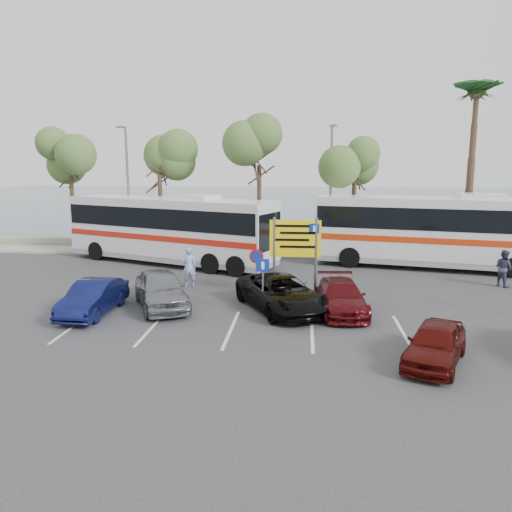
# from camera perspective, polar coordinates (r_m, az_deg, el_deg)

# --- Properties ---
(ground) EXTENTS (120.00, 120.00, 0.00)m
(ground) POSITION_cam_1_polar(r_m,az_deg,el_deg) (19.02, 1.19, -7.48)
(ground) COLOR #313134
(ground) RESTS_ON ground
(kerb_strip) EXTENTS (44.00, 2.40, 0.15)m
(kerb_strip) POSITION_cam_1_polar(r_m,az_deg,el_deg) (32.58, 2.99, 0.32)
(kerb_strip) COLOR #9B988D
(kerb_strip) RESTS_ON ground
(seawall) EXTENTS (48.00, 0.80, 0.60)m
(seawall) POSITION_cam_1_polar(r_m,az_deg,el_deg) (34.51, 3.14, 1.28)
(seawall) COLOR gray
(seawall) RESTS_ON ground
(sea) EXTENTS (140.00, 140.00, 0.00)m
(sea) POSITION_cam_1_polar(r_m,az_deg,el_deg) (78.26, 4.43, 6.31)
(sea) COLOR #445F6D
(sea) RESTS_ON ground
(tree_far_left) EXTENTS (3.20, 3.20, 7.60)m
(tree_far_left) POSITION_cam_1_polar(r_m,az_deg,el_deg) (35.49, -20.54, 10.67)
(tree_far_left) COLOR #382619
(tree_far_left) RESTS_ON kerb_strip
(tree_left) EXTENTS (3.20, 3.20, 7.20)m
(tree_left) POSITION_cam_1_polar(r_m,az_deg,el_deg) (33.35, -11.02, 10.62)
(tree_left) COLOR #382619
(tree_left) RESTS_ON kerb_strip
(tree_mid) EXTENTS (3.20, 3.20, 8.00)m
(tree_mid) POSITION_cam_1_polar(r_m,az_deg,el_deg) (32.15, 0.38, 11.98)
(tree_mid) COLOR #382619
(tree_mid) RESTS_ON kerb_strip
(tree_right) EXTENTS (3.20, 3.20, 7.40)m
(tree_right) POSITION_cam_1_polar(r_m,az_deg,el_deg) (32.18, 11.28, 10.91)
(tree_right) COLOR #382619
(tree_right) RESTS_ON kerb_strip
(palm_tree) EXTENTS (4.80, 4.80, 11.20)m
(palm_tree) POSITION_cam_1_polar(r_m,az_deg,el_deg) (33.84, 23.91, 16.49)
(palm_tree) COLOR #382619
(palm_tree) RESTS_ON kerb_strip
(street_lamp_left) EXTENTS (0.45, 1.15, 8.01)m
(street_lamp_left) POSITION_cam_1_polar(r_m,az_deg,el_deg) (33.53, -14.48, 8.08)
(street_lamp_left) COLOR slate
(street_lamp_left) RESTS_ON kerb_strip
(street_lamp_right) EXTENTS (0.45, 1.15, 8.01)m
(street_lamp_right) POSITION_cam_1_polar(r_m,az_deg,el_deg) (31.62, 8.53, 8.16)
(street_lamp_right) COLOR slate
(street_lamp_right) RESTS_ON kerb_strip
(direction_sign) EXTENTS (2.20, 0.12, 3.60)m
(direction_sign) POSITION_cam_1_polar(r_m,az_deg,el_deg) (21.51, 4.51, 1.29)
(direction_sign) COLOR slate
(direction_sign) RESTS_ON ground
(sign_no_stop) EXTENTS (0.60, 0.08, 2.35)m
(sign_no_stop) POSITION_cam_1_polar(r_m,az_deg,el_deg) (20.95, 0.05, -1.31)
(sign_no_stop) COLOR slate
(sign_no_stop) RESTS_ON ground
(sign_parking) EXTENTS (0.50, 0.07, 2.25)m
(sign_parking) POSITION_cam_1_polar(r_m,az_deg,el_deg) (19.39, 0.79, -2.61)
(sign_parking) COLOR slate
(sign_parking) RESTS_ON ground
(lane_markings) EXTENTS (12.02, 4.20, 0.01)m
(lane_markings) POSITION_cam_1_polar(r_m,az_deg,el_deg) (18.19, -2.67, -8.34)
(lane_markings) COLOR silver
(lane_markings) RESTS_ON ground
(coach_bus_left) EXTENTS (13.26, 7.59, 4.11)m
(coach_bus_left) POSITION_cam_1_polar(r_m,az_deg,el_deg) (29.84, -9.85, 2.78)
(coach_bus_left) COLOR silver
(coach_bus_left) RESTS_ON ground
(coach_bus_right) EXTENTS (13.94, 5.85, 4.25)m
(coach_bus_right) POSITION_cam_1_polar(r_m,az_deg,el_deg) (29.80, 20.23, 2.39)
(coach_bus_right) COLOR silver
(coach_bus_right) RESTS_ON ground
(car_silver_a) EXTENTS (3.60, 4.91, 1.56)m
(car_silver_a) POSITION_cam_1_polar(r_m,az_deg,el_deg) (21.00, -10.81, -3.71)
(car_silver_a) COLOR slate
(car_silver_a) RESTS_ON ground
(car_blue) EXTENTS (1.54, 4.08, 1.33)m
(car_blue) POSITION_cam_1_polar(r_m,az_deg,el_deg) (20.75, -18.11, -4.55)
(car_blue) COLOR #10164B
(car_blue) RESTS_ON ground
(car_maroon) EXTENTS (2.08, 4.46, 1.26)m
(car_maroon) POSITION_cam_1_polar(r_m,az_deg,el_deg) (20.29, 9.73, -4.61)
(car_maroon) COLOR #530D11
(car_maroon) RESTS_ON ground
(car_red) EXTENTS (2.83, 3.92, 1.24)m
(car_red) POSITION_cam_1_polar(r_m,az_deg,el_deg) (15.97, 19.81, -9.39)
(car_red) COLOR #4C0E0A
(car_red) RESTS_ON ground
(suv_black) EXTENTS (4.46, 5.61, 1.42)m
(suv_black) POSITION_cam_1_polar(r_m,az_deg,el_deg) (20.22, 2.93, -4.29)
(suv_black) COLOR black
(suv_black) RESTS_ON ground
(pedestrian_near) EXTENTS (0.81, 0.63, 1.94)m
(pedestrian_near) POSITION_cam_1_polar(r_m,az_deg,el_deg) (24.16, -7.68, -1.25)
(pedestrian_near) COLOR #8AA0C9
(pedestrian_near) RESTS_ON ground
(pedestrian_far) EXTENTS (1.01, 1.09, 1.79)m
(pedestrian_far) POSITION_cam_1_polar(r_m,az_deg,el_deg) (26.85, 26.44, -1.26)
(pedestrian_far) COLOR #33394D
(pedestrian_far) RESTS_ON ground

